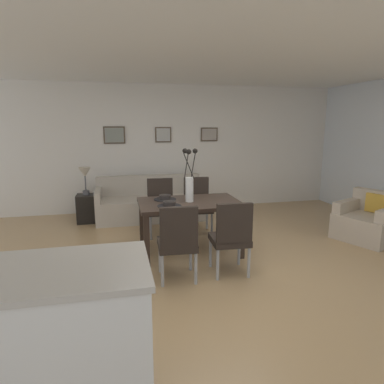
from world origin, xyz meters
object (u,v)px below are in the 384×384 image
(dining_table, at_px, (189,208))
(table_lamp, at_px, (85,175))
(framed_picture_center, at_px, (163,135))
(dining_chair_near_right, at_px, (161,204))
(bowl_near_right, at_px, (165,197))
(dining_chair_near_left, at_px, (178,239))
(side_table, at_px, (87,208))
(dining_chair_far_left, at_px, (231,235))
(centerpiece_vase, at_px, (189,182))
(framed_picture_right, at_px, (209,134))
(framed_picture_left, at_px, (114,135))
(dining_chair_far_right, at_px, (197,202))
(bowl_near_left, at_px, (169,203))
(armchair, at_px, (368,222))
(sofa, at_px, (151,204))

(dining_table, distance_m, table_lamp, 2.44)
(dining_table, bearing_deg, framed_picture_center, 90.00)
(dining_chair_near_right, height_order, bowl_near_right, dining_chair_near_right)
(dining_chair_near_left, height_order, side_table, dining_chair_near_left)
(dining_chair_far_left, relative_size, centerpiece_vase, 1.25)
(dining_chair_near_right, height_order, framed_picture_right, framed_picture_right)
(bowl_near_right, bearing_deg, framed_picture_left, 106.22)
(dining_chair_far_right, bearing_deg, framed_picture_left, 128.49)
(dining_table, bearing_deg, bowl_near_left, -147.40)
(centerpiece_vase, height_order, side_table, centerpiece_vase)
(dining_chair_far_left, relative_size, bowl_near_left, 5.41)
(dining_chair_near_left, distance_m, framed_picture_left, 3.60)
(dining_table, relative_size, framed_picture_left, 3.33)
(table_lamp, bearing_deg, centerpiece_vase, -50.44)
(dining_chair_far_right, xyz_separation_m, centerpiece_vase, (-0.33, -0.86, 0.51))
(bowl_near_right, bearing_deg, centerpiece_vase, -32.35)
(centerpiece_vase, height_order, armchair, centerpiece_vase)
(dining_chair_near_right, relative_size, framed_picture_right, 2.51)
(dining_chair_far_right, relative_size, framed_picture_right, 2.51)
(table_lamp, distance_m, framed_picture_center, 1.81)
(dining_chair_far_left, bearing_deg, framed_picture_right, 78.83)
(dining_chair_near_left, bearing_deg, framed_picture_left, 101.09)
(dining_chair_far_left, xyz_separation_m, table_lamp, (-1.87, 2.71, 0.38))
(bowl_near_left, relative_size, bowl_near_right, 1.00)
(dining_chair_near_right, relative_size, bowl_near_left, 5.41)
(centerpiece_vase, relative_size, framed_picture_center, 2.21)
(framed_picture_left, bearing_deg, dining_chair_near_right, -66.85)
(dining_chair_far_right, xyz_separation_m, table_lamp, (-1.87, 1.01, 0.38))
(dining_chair_near_right, distance_m, armchair, 3.33)
(sofa, bearing_deg, side_table, -179.72)
(bowl_near_right, xyz_separation_m, framed_picture_center, (0.32, 2.31, 0.80))
(dining_chair_far_left, height_order, bowl_near_left, dining_chair_far_left)
(dining_chair_far_left, bearing_deg, table_lamp, 124.57)
(dining_chair_near_left, relative_size, framed_picture_center, 2.77)
(dining_chair_far_right, relative_size, centerpiece_vase, 1.25)
(dining_chair_near_left, height_order, framed_picture_left, framed_picture_left)
(sofa, bearing_deg, dining_chair_far_right, -56.04)
(bowl_near_left, bearing_deg, framed_picture_right, 64.38)
(dining_chair_far_left, bearing_deg, dining_chair_near_right, 109.63)
(table_lamp, distance_m, framed_picture_right, 2.70)
(sofa, distance_m, armchair, 3.80)
(dining_chair_far_right, bearing_deg, side_table, 151.67)
(sofa, bearing_deg, dining_table, -79.26)
(framed_picture_right, bearing_deg, dining_chair_near_left, -111.26)
(armchair, height_order, framed_picture_center, framed_picture_center)
(bowl_near_left, relative_size, sofa, 0.08)
(dining_table, height_order, bowl_near_right, bowl_near_right)
(bowl_near_right, bearing_deg, side_table, 126.35)
(dining_chair_far_left, distance_m, framed_picture_left, 3.76)
(dining_chair_near_left, bearing_deg, sofa, 90.63)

